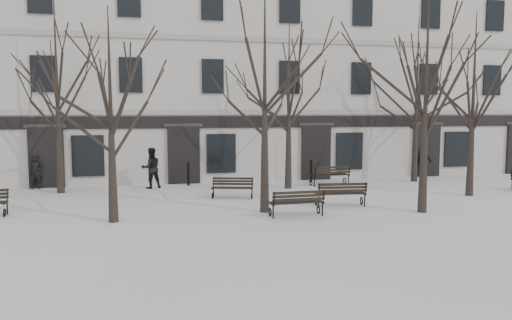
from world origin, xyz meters
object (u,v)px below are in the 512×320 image
object	(u,v)px
tree_2	(427,68)
bench_4	(330,175)
tree_1	(265,65)
bench_3	(232,187)
tree_3	(474,81)
tree_0	(110,89)
bench_1	(297,202)
bench_2	(341,193)

from	to	relation	value
tree_2	bench_4	distance (m)	8.34
tree_1	bench_3	world-z (taller)	tree_1
tree_3	tree_0	bearing A→B (deg)	-171.99
bench_1	bench_3	distance (m)	4.41
tree_2	bench_2	world-z (taller)	tree_2
tree_1	tree_2	size ratio (longest dim) A/B	1.02
tree_0	bench_4	world-z (taller)	tree_0
tree_1	bench_4	distance (m)	8.71
bench_2	bench_4	world-z (taller)	bench_4
tree_3	bench_3	world-z (taller)	tree_3
tree_1	bench_1	world-z (taller)	tree_1
tree_2	bench_4	size ratio (longest dim) A/B	4.06
tree_1	tree_0	bearing A→B (deg)	-174.33
bench_1	bench_2	xyz separation A→B (m)	(2.20, 1.42, 0.00)
bench_4	bench_2	bearing A→B (deg)	66.76
tree_1	bench_2	size ratio (longest dim) A/B	4.29
tree_0	bench_2	size ratio (longest dim) A/B	3.56
bench_1	bench_3	xyz separation A→B (m)	(-1.58, 4.11, -0.05)
tree_1	bench_3	xyz separation A→B (m)	(-0.67, 3.08, -4.80)
tree_3	bench_4	size ratio (longest dim) A/B	3.87
tree_1	bench_1	xyz separation A→B (m)	(0.92, -1.03, -4.76)
bench_1	bench_3	bearing A→B (deg)	-71.27
tree_0	tree_1	distance (m)	5.38
tree_2	tree_3	world-z (taller)	tree_2
tree_1	bench_2	xyz separation A→B (m)	(3.11, 0.39, -4.75)
tree_0	bench_2	world-z (taller)	tree_0
tree_0	bench_1	bearing A→B (deg)	-4.69
bench_2	bench_1	bearing A→B (deg)	38.34
tree_0	tree_1	world-z (taller)	tree_1
bench_4	bench_3	bearing A→B (deg)	18.72
tree_1	bench_3	size ratio (longest dim) A/B	4.64
tree_0	bench_1	size ratio (longest dim) A/B	3.64
tree_3	bench_1	size ratio (longest dim) A/B	4.08
tree_3	bench_2	xyz separation A→B (m)	(-6.41, -1.17, -4.40)
tree_2	bench_1	world-z (taller)	tree_2
tree_3	bench_4	xyz separation A→B (m)	(-4.86, 4.06, -4.38)
tree_0	tree_2	size ratio (longest dim) A/B	0.85
tree_3	bench_2	distance (m)	7.86
tree_2	bench_1	size ratio (longest dim) A/B	4.29
tree_2	bench_1	bearing A→B (deg)	177.34
tree_0	tree_2	distance (m)	10.93
tree_2	tree_1	bearing A→B (deg)	167.42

